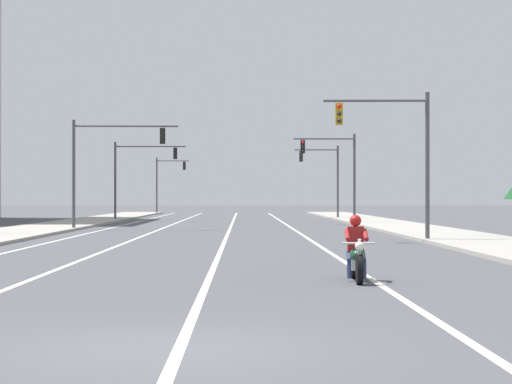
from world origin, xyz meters
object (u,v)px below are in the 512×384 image
at_px(traffic_signal_far_left, 166,177).
at_px(traffic_signal_near_right, 398,144).
at_px(traffic_signal_mid_left, 136,168).
at_px(motorcycle_with_rider, 356,255).
at_px(traffic_signal_near_left, 105,156).
at_px(traffic_signal_mid_right, 337,165).
at_px(traffic_signal_far_right, 326,171).

bearing_deg(traffic_signal_far_left, traffic_signal_near_right, -76.90).
distance_m(traffic_signal_near_right, traffic_signal_far_left, 65.97).
bearing_deg(traffic_signal_mid_left, traffic_signal_near_right, -67.02).
bearing_deg(traffic_signal_far_left, motorcycle_with_rider, -82.34).
bearing_deg(traffic_signal_near_right, traffic_signal_near_left, 135.39).
relative_size(traffic_signal_near_right, traffic_signal_far_left, 1.00).
bearing_deg(traffic_signal_mid_right, traffic_signal_near_left, -141.68).
distance_m(motorcycle_with_rider, traffic_signal_mid_right, 43.46).
bearing_deg(traffic_signal_near_right, motorcycle_with_rider, -102.30).
relative_size(traffic_signal_mid_left, traffic_signal_far_right, 1.00).
relative_size(motorcycle_with_rider, traffic_signal_far_left, 0.35).
distance_m(traffic_signal_near_left, traffic_signal_far_right, 29.95).
distance_m(traffic_signal_mid_left, traffic_signal_far_right, 16.23).
bearing_deg(traffic_signal_far_right, traffic_signal_mid_left, -162.04).
xyz_separation_m(traffic_signal_near_right, traffic_signal_far_right, (0.58, 40.05, -0.04)).
bearing_deg(traffic_signal_far_right, motorcycle_with_rider, -94.42).
distance_m(motorcycle_with_rider, traffic_signal_near_left, 33.70).
relative_size(traffic_signal_near_left, traffic_signal_far_right, 1.00).
relative_size(motorcycle_with_rider, traffic_signal_far_right, 0.35).
bearing_deg(traffic_signal_far_left, traffic_signal_mid_left, -89.82).
xyz_separation_m(motorcycle_with_rider, traffic_signal_near_right, (3.90, 17.90, 3.48)).
bearing_deg(traffic_signal_near_left, traffic_signal_mid_left, 91.83).
relative_size(traffic_signal_far_right, traffic_signal_far_left, 1.00).
bearing_deg(traffic_signal_far_left, traffic_signal_far_right, -57.32).
distance_m(traffic_signal_mid_right, traffic_signal_far_right, 14.82).
xyz_separation_m(traffic_signal_near_right, traffic_signal_mid_right, (0.04, 25.24, -0.01)).
distance_m(traffic_signal_near_right, traffic_signal_mid_right, 25.24).
bearing_deg(motorcycle_with_rider, traffic_signal_mid_right, 84.77).
relative_size(traffic_signal_mid_right, traffic_signal_mid_left, 1.00).
height_order(motorcycle_with_rider, traffic_signal_far_left, traffic_signal_far_left).
height_order(traffic_signal_near_right, traffic_signal_far_left, same).
relative_size(motorcycle_with_rider, traffic_signal_mid_left, 0.35).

